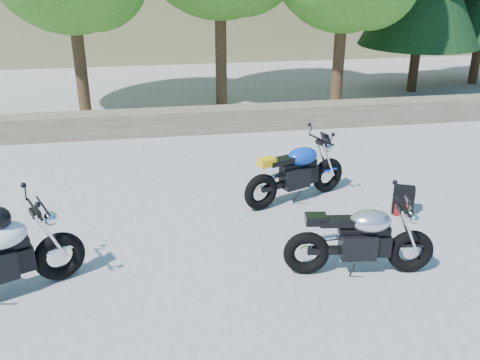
% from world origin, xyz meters
% --- Properties ---
extents(ground, '(90.00, 90.00, 0.00)m').
position_xyz_m(ground, '(0.00, 0.00, 0.00)').
color(ground, gray).
rests_on(ground, ground).
extents(stone_wall, '(22.00, 0.55, 0.50)m').
position_xyz_m(stone_wall, '(0.00, 5.50, 0.25)').
color(stone_wall, brown).
rests_on(stone_wall, ground).
extents(silver_bike, '(1.80, 0.57, 0.91)m').
position_xyz_m(silver_bike, '(1.43, -0.29, 0.44)').
color(silver_bike, black).
rests_on(silver_bike, ground).
extents(blue_bike, '(1.76, 0.85, 0.92)m').
position_xyz_m(blue_bike, '(1.21, 1.83, 0.45)').
color(blue_bike, black).
rests_on(blue_bike, ground).
extents(backpack, '(0.36, 0.35, 0.41)m').
position_xyz_m(backpack, '(2.66, 1.12, 0.20)').
color(backpack, black).
rests_on(backpack, ground).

